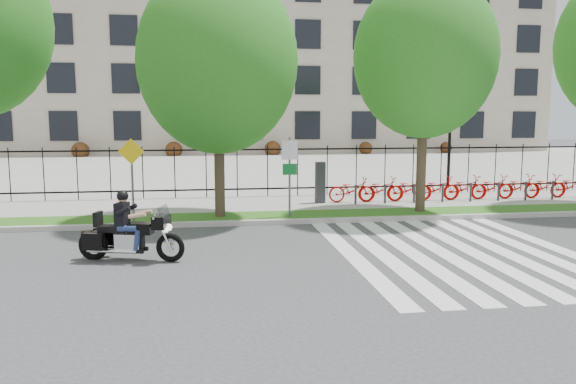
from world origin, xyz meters
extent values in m
plane|color=#353638|center=(0.00, 0.00, 0.00)|extent=(120.00, 120.00, 0.00)
cube|color=#AFACA4|center=(0.00, 4.10, 0.07)|extent=(60.00, 0.20, 0.15)
cube|color=#285916|center=(0.00, 4.95, 0.07)|extent=(60.00, 1.50, 0.15)
cube|color=gray|center=(0.00, 7.45, 0.07)|extent=(60.00, 3.50, 0.15)
cube|color=gray|center=(0.00, 25.00, 0.05)|extent=(80.00, 34.00, 0.10)
cube|color=#A89C87|center=(0.00, 45.00, 10.00)|extent=(60.00, 20.00, 20.00)
cylinder|color=black|center=(10.00, 12.00, 2.00)|extent=(0.14, 0.14, 4.00)
cylinder|color=black|center=(10.00, 12.00, 3.90)|extent=(0.06, 0.70, 0.70)
sphere|color=white|center=(9.65, 12.00, 4.00)|extent=(0.36, 0.36, 0.36)
sphere|color=white|center=(10.35, 12.00, 4.00)|extent=(0.36, 0.36, 0.36)
cylinder|color=#3D2F21|center=(-0.79, 4.95, 1.82)|extent=(0.32, 0.32, 3.33)
ellipsoid|color=#1B6216|center=(-0.79, 4.95, 4.96)|extent=(4.94, 4.94, 5.68)
cylinder|color=#3D2F21|center=(5.84, 4.95, 1.99)|extent=(0.32, 0.32, 3.68)
ellipsoid|color=#1B6216|center=(5.84, 4.95, 5.21)|extent=(4.59, 4.59, 5.28)
cube|color=#2D2D33|center=(2.90, 7.20, 0.90)|extent=(0.35, 0.25, 1.50)
imported|color=#B60500|center=(4.10, 7.20, 0.61)|extent=(1.75, 0.61, 0.92)
cylinder|color=#2D2D33|center=(4.10, 6.70, 0.50)|extent=(0.08, 0.08, 0.70)
imported|color=#B60500|center=(5.20, 7.20, 0.61)|extent=(1.75, 0.61, 0.92)
cylinder|color=#2D2D33|center=(5.20, 6.70, 0.50)|extent=(0.08, 0.08, 0.70)
imported|color=#B60500|center=(6.30, 7.20, 0.61)|extent=(1.75, 0.61, 0.92)
cylinder|color=#2D2D33|center=(6.30, 6.70, 0.50)|extent=(0.08, 0.08, 0.70)
imported|color=#B60500|center=(7.40, 7.20, 0.61)|extent=(1.75, 0.61, 0.92)
cylinder|color=#2D2D33|center=(7.40, 6.70, 0.50)|extent=(0.08, 0.08, 0.70)
imported|color=#B60500|center=(8.50, 7.20, 0.61)|extent=(1.75, 0.61, 0.92)
cylinder|color=#2D2D33|center=(8.50, 6.70, 0.50)|extent=(0.08, 0.08, 0.70)
imported|color=#B60500|center=(9.60, 7.20, 0.61)|extent=(1.75, 0.61, 0.92)
cylinder|color=#2D2D33|center=(9.60, 6.70, 0.50)|extent=(0.08, 0.08, 0.70)
imported|color=#B60500|center=(10.70, 7.20, 0.61)|extent=(1.75, 0.61, 0.92)
cylinder|color=#2D2D33|center=(10.70, 6.70, 0.50)|extent=(0.08, 0.08, 0.70)
imported|color=#B60500|center=(11.80, 7.20, 0.61)|extent=(1.75, 0.61, 0.92)
cylinder|color=#2D2D33|center=(11.80, 6.70, 0.50)|extent=(0.08, 0.08, 0.70)
imported|color=#B60500|center=(12.90, 7.20, 0.61)|extent=(1.75, 0.61, 0.92)
cylinder|color=#59595B|center=(1.38, 4.60, 1.40)|extent=(0.07, 0.07, 2.50)
cube|color=white|center=(1.38, 4.56, 2.25)|extent=(0.50, 0.03, 0.60)
cube|color=#0C6626|center=(1.38, 4.56, 1.65)|extent=(0.45, 0.03, 0.35)
cylinder|color=#59595B|center=(-3.41, 4.60, 1.35)|extent=(0.07, 0.07, 2.40)
cube|color=yellow|center=(-3.41, 4.56, 2.25)|extent=(0.78, 0.03, 0.78)
torus|color=black|center=(-2.05, 0.04, 0.33)|extent=(0.68, 0.30, 0.67)
torus|color=black|center=(-3.83, 0.53, 0.33)|extent=(0.72, 0.33, 0.71)
cube|color=black|center=(-2.24, 0.09, 0.93)|extent=(0.42, 0.59, 0.29)
cube|color=#26262B|center=(-2.17, 0.07, 1.15)|extent=(0.27, 0.51, 0.30)
cube|color=silver|center=(-2.99, 0.30, 0.44)|extent=(0.65, 0.48, 0.39)
cube|color=black|center=(-2.71, 0.22, 0.76)|extent=(0.60, 0.46, 0.25)
cube|color=black|center=(-3.32, 0.39, 0.74)|extent=(0.75, 0.52, 0.14)
cube|color=black|center=(-3.69, 0.49, 0.95)|extent=(0.18, 0.35, 0.33)
cube|color=black|center=(-3.77, 0.21, 0.49)|extent=(0.51, 0.28, 0.39)
cube|color=black|center=(-3.61, 0.78, 0.49)|extent=(0.51, 0.28, 0.39)
cube|color=black|center=(-3.13, 0.34, 1.09)|extent=(0.33, 0.44, 0.51)
sphere|color=tan|center=(-3.10, 0.33, 1.46)|extent=(0.22, 0.22, 0.22)
sphere|color=black|center=(-3.10, 0.33, 1.50)|extent=(0.26, 0.26, 0.26)
camera|label=1|loc=(-1.21, -12.69, 3.31)|focal=35.00mm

